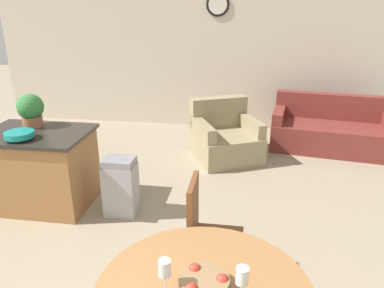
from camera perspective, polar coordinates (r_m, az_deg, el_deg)
The scene contains 11 objects.
wall_back at distance 6.89m, azimuth 3.12°, elevation 13.65°, with size 8.00×0.09×2.70m.
dining_chair_far_side at distance 3.05m, azimuth 2.27°, elevation -13.17°, with size 0.42×0.42×0.96m.
fruit_bowl at distance 2.21m, azimuth 1.81°, elevation -20.18°, with size 0.29×0.29×0.10m.
wine_glass_left at distance 2.11m, azimuth -4.20°, elevation -18.52°, with size 0.07×0.07×0.23m.
wine_glass_right at distance 2.08m, azimuth 7.66°, elevation -19.47°, with size 0.07×0.07×0.23m.
kitchen_island at distance 4.60m, azimuth -22.07°, elevation -3.50°, with size 1.15×0.83×0.88m.
teal_bowl at distance 4.27m, azimuth -24.82°, elevation 1.30°, with size 0.30×0.30×0.08m.
potted_plant at distance 4.62m, azimuth -23.37°, elevation 4.85°, with size 0.29×0.29×0.38m.
trash_bin at distance 4.19m, azimuth -10.81°, elevation -6.41°, with size 0.34×0.28×0.67m.
couch at distance 6.35m, azimuth 20.33°, elevation 1.82°, with size 1.90×1.11×0.83m.
armchair at distance 5.63m, azimuth 5.03°, elevation 0.78°, with size 1.18×1.20×0.86m.
Camera 1 is at (0.67, -0.79, 2.23)m, focal length 35.00 mm.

